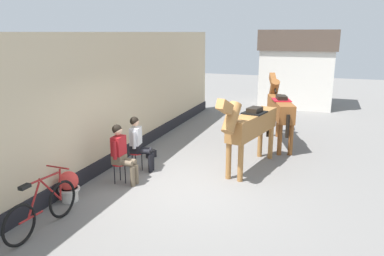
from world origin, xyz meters
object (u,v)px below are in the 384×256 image
flower_planter_near (69,186)px  leaning_bicycle (42,209)px  seated_visitor_near (121,151)px  seated_visitor_far (138,141)px  satchel_bag (151,154)px  saddled_horse_near (250,125)px  saddled_horse_far (279,107)px

flower_planter_near → leaning_bicycle: (0.31, -1.12, 0.06)m
seated_visitor_near → leaning_bicycle: bearing=-96.0°
seated_visitor_near → seated_visitor_far: bearing=91.0°
seated_visitor_near → satchel_bag: seated_visitor_near is taller
saddled_horse_near → leaning_bicycle: size_ratio=1.68×
flower_planter_near → saddled_horse_far: bearing=57.8°
seated_visitor_near → satchel_bag: bearing=95.1°
seated_visitor_far → saddled_horse_far: 4.65m
seated_visitor_near → saddled_horse_far: saddled_horse_far is taller
saddled_horse_far → satchel_bag: 4.18m
saddled_horse_far → flower_planter_near: (-3.53, -5.60, -0.82)m
leaning_bicycle → flower_planter_near: bearing=105.3°
satchel_bag → saddled_horse_near: bearing=-57.2°
flower_planter_near → leaning_bicycle: bearing=-74.7°
leaning_bicycle → saddled_horse_near: bearing=56.2°
saddled_horse_far → leaning_bicycle: saddled_horse_far is taller
seated_visitor_far → seated_visitor_near: bearing=-89.0°
flower_planter_near → seated_visitor_far: bearing=75.3°
seated_visitor_near → flower_planter_near: bearing=-114.8°
leaning_bicycle → satchel_bag: size_ratio=6.29×
seated_visitor_near → flower_planter_near: size_ratio=2.17×
seated_visitor_far → satchel_bag: seated_visitor_far is taller
seated_visitor_near → seated_visitor_far: same height
seated_visitor_near → flower_planter_near: (-0.55, -1.20, -0.44)m
seated_visitor_far → saddled_horse_far: (2.99, 3.54, 0.38)m
saddled_horse_near → flower_planter_near: (-3.13, -3.08, -0.82)m
seated_visitor_far → leaning_bicycle: seated_visitor_far is taller
flower_planter_near → leaning_bicycle: leaning_bicycle is taller
seated_visitor_near → seated_visitor_far: (-0.02, 0.86, 0.00)m
saddled_horse_far → saddled_horse_near: bearing=-99.2°
saddled_horse_far → flower_planter_near: size_ratio=4.53×
saddled_horse_near → satchel_bag: saddled_horse_near is taller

